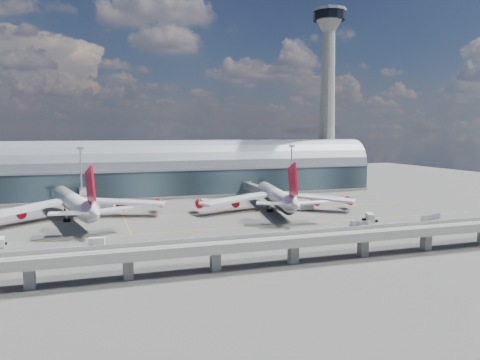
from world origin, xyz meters
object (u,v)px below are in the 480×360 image
object	(u,v)px
cargo_train_2	(431,217)
airliner_left	(75,203)
service_truck_3	(370,217)
floodlight_mast_right	(292,169)
cargo_train_0	(190,242)
service_truck_0	(1,242)
service_truck_1	(97,242)
control_tower	(328,98)
service_truck_2	(302,206)
floodlight_mast_left	(81,175)
cargo_train_1	(361,223)
service_truck_4	(205,203)
service_truck_5	(108,206)
airliner_right	(277,197)

from	to	relation	value
cargo_train_2	airliner_left	bearing A→B (deg)	93.69
service_truck_3	floodlight_mast_right	bearing A→B (deg)	110.28
service_truck_3	cargo_train_0	bearing A→B (deg)	-148.31
service_truck_0	service_truck_1	distance (m)	27.15
control_tower	service_truck_2	distance (m)	97.76
cargo_train_0	cargo_train_2	world-z (taller)	cargo_train_2
floodlight_mast_right	service_truck_1	size ratio (longest dim) A/B	5.50
floodlight_mast_left	airliner_left	distance (m)	34.62
floodlight_mast_left	service_truck_3	distance (m)	121.87
service_truck_1	service_truck_2	distance (m)	89.84
floodlight_mast_left	cargo_train_0	xyz separation A→B (m)	(29.77, -82.94, -12.83)
airliner_left	cargo_train_1	bearing A→B (deg)	-35.78
service_truck_2	service_truck_4	xyz separation A→B (m)	(-35.42, 24.64, -0.34)
floodlight_mast_left	cargo_train_0	world-z (taller)	floodlight_mast_left
service_truck_5	floodlight_mast_right	bearing A→B (deg)	-56.85
floodlight_mast_left	cargo_train_1	xyz separation A→B (m)	(91.38, -75.97, -12.76)
floodlight_mast_right	service_truck_4	size ratio (longest dim) A/B	5.26
airliner_left	service_truck_2	world-z (taller)	airliner_left
service_truck_0	service_truck_1	bearing A→B (deg)	-24.23
service_truck_0	service_truck_1	size ratio (longest dim) A/B	1.33
service_truck_5	cargo_train_2	xyz separation A→B (m)	(112.37, -62.04, -0.50)
service_truck_3	service_truck_4	xyz separation A→B (m)	(-48.16, 53.86, -0.10)
floodlight_mast_right	airliner_left	bearing A→B (deg)	-161.72
floodlight_mast_right	service_truck_4	world-z (taller)	floodlight_mast_right
service_truck_4	floodlight_mast_left	bearing A→B (deg)	167.62
floodlight_mast_right	service_truck_5	bearing A→B (deg)	-172.48
airliner_right	service_truck_0	distance (m)	102.05
service_truck_0	service_truck_2	size ratio (longest dim) A/B	0.67
floodlight_mast_left	cargo_train_2	size ratio (longest dim) A/B	2.36
service_truck_2	cargo_train_2	bearing A→B (deg)	-126.92
service_truck_1	service_truck_4	xyz separation A→B (m)	(46.76, 60.95, 0.11)
service_truck_0	service_truck_3	bearing A→B (deg)	-7.35
airliner_right	control_tower	bearing A→B (deg)	58.69
airliner_right	cargo_train_2	size ratio (longest dim) A/B	6.36
service_truck_4	service_truck_5	distance (m)	40.92
airliner_right	cargo_train_0	size ratio (longest dim) A/B	14.66
airliner_left	service_truck_4	bearing A→B (deg)	6.97
airliner_right	cargo_train_1	size ratio (longest dim) A/B	9.18
service_truck_1	service_truck_5	size ratio (longest dim) A/B	0.74
service_truck_2	cargo_train_2	size ratio (longest dim) A/B	0.86
floodlight_mast_left	service_truck_4	xyz separation A→B (m)	(51.00, -15.96, -12.25)
floodlight_mast_right	service_truck_0	world-z (taller)	floodlight_mast_right
airliner_right	floodlight_mast_right	bearing A→B (deg)	68.18
service_truck_2	service_truck_3	bearing A→B (deg)	-150.79
floodlight_mast_left	floodlight_mast_right	world-z (taller)	same
airliner_right	service_truck_3	size ratio (longest dim) A/B	10.82
service_truck_3	cargo_train_0	world-z (taller)	service_truck_3
floodlight_mast_right	service_truck_0	bearing A→B (deg)	-150.51
airliner_right	service_truck_1	bearing A→B (deg)	-141.43
service_truck_1	control_tower	bearing A→B (deg)	-38.81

